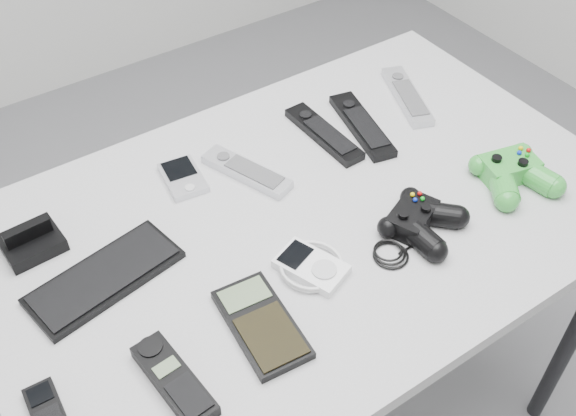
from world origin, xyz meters
TOP-DOWN VIEW (x-y plane):
  - floor at (0.00, 0.00)m, footprint 3.50×3.50m
  - desk at (-0.05, -0.05)m, footprint 1.16×0.74m
  - pda_keyboard at (-0.42, 0.01)m, footprint 0.27×0.15m
  - dock_bracket at (-0.49, 0.15)m, footprint 0.10×0.09m
  - pda at (-0.20, 0.15)m, footprint 0.08×0.11m
  - remote_silver_a at (-0.09, 0.10)m, footprint 0.11×0.19m
  - remote_black_a at (0.10, 0.11)m, footprint 0.05×0.21m
  - remote_black_b at (0.18, 0.09)m, footprint 0.10×0.22m
  - remote_silver_b at (0.32, 0.11)m, footprint 0.12×0.21m
  - mobile_phone at (-0.58, -0.17)m, footprint 0.05×0.10m
  - cordless_handset at (-0.41, -0.22)m, footprint 0.06×0.16m
  - calculator at (-0.25, -0.21)m, footprint 0.11×0.19m
  - mp3_player at (-0.13, -0.16)m, footprint 0.14×0.15m
  - controller_black at (0.08, -0.19)m, footprint 0.27×0.22m
  - controller_green at (0.31, -0.19)m, footprint 0.18×0.18m

SIDE VIEW (x-z plane):
  - floor at x=0.00m, z-range 0.00..0.00m
  - desk at x=-0.05m, z-range 0.32..1.09m
  - pda_keyboard at x=-0.42m, z-range 0.77..0.79m
  - mobile_phone at x=-0.58m, z-range 0.77..0.79m
  - pda at x=-0.20m, z-range 0.77..0.79m
  - calculator at x=-0.25m, z-range 0.77..0.79m
  - remote_silver_a at x=-0.09m, z-range 0.77..0.79m
  - remote_black_b at x=0.18m, z-range 0.77..0.79m
  - mp3_player at x=-0.13m, z-range 0.77..0.79m
  - remote_black_a at x=0.10m, z-range 0.77..0.79m
  - remote_silver_b at x=0.32m, z-range 0.77..0.79m
  - cordless_handset at x=-0.41m, z-range 0.77..0.80m
  - controller_black at x=0.08m, z-range 0.77..0.82m
  - controller_green at x=0.31m, z-range 0.77..0.82m
  - dock_bracket at x=-0.49m, z-range 0.77..0.83m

